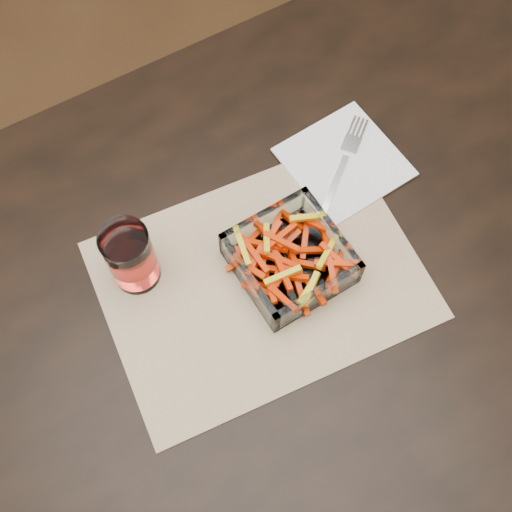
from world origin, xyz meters
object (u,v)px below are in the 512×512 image
object	(u,v)px
dining_table	(256,311)
glass_bowl	(290,260)
tumbler	(131,258)
fork	(344,162)

from	to	relation	value
dining_table	glass_bowl	xyz separation A→B (m)	(0.06, 0.01, 0.11)
tumbler	fork	distance (m)	0.36
glass_bowl	dining_table	bearing A→B (deg)	-173.10
fork	dining_table	bearing A→B (deg)	-101.09
tumbler	dining_table	bearing A→B (deg)	-39.13
dining_table	tumbler	distance (m)	0.23
fork	glass_bowl	bearing A→B (deg)	-94.95
dining_table	fork	distance (m)	0.27
dining_table	fork	bearing A→B (deg)	26.77
dining_table	fork	xyz separation A→B (m)	(0.23, 0.11, 0.10)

